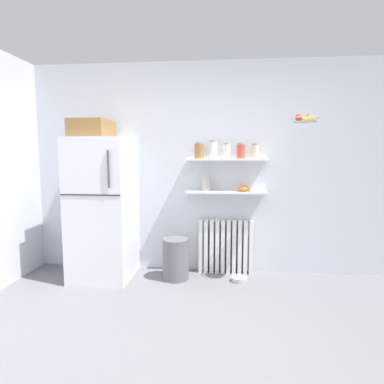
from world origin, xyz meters
TOP-DOWN VIEW (x-y plane):
  - ground_plane at (0.00, 0.50)m, footprint 7.04×7.04m
  - back_wall at (0.00, 2.05)m, footprint 7.04×0.10m
  - refrigerator at (-1.22, 1.64)m, footprint 0.68×0.75m
  - radiator at (0.25, 1.92)m, footprint 0.67×0.12m
  - wall_shelf_lower at (0.25, 1.89)m, footprint 0.97×0.22m
  - wall_shelf_upper at (0.25, 1.89)m, footprint 0.97×0.22m
  - storage_jar_0 at (-0.09, 1.89)m, footprint 0.12×0.12m
  - storage_jar_1 at (0.08, 1.89)m, footprint 0.10×0.10m
  - storage_jar_2 at (0.25, 1.89)m, footprint 0.09×0.09m
  - storage_jar_3 at (0.41, 1.89)m, footprint 0.10×0.10m
  - storage_jar_4 at (0.58, 1.89)m, footprint 0.09×0.09m
  - vase at (0.01, 1.89)m, footprint 0.11×0.11m
  - shelf_bowl at (0.45, 1.89)m, footprint 0.15×0.15m
  - trash_bin at (-0.34, 1.65)m, footprint 0.31×0.31m
  - pet_food_bowl at (0.41, 1.64)m, footprint 0.19×0.19m
  - hanging_fruit_basket at (1.05, 1.52)m, footprint 0.29×0.29m

SIDE VIEW (x-z plane):
  - ground_plane at x=0.00m, z-range 0.00..0.00m
  - pet_food_bowl at x=0.41m, z-range 0.00..0.05m
  - trash_bin at x=-0.34m, z-range 0.00..0.49m
  - radiator at x=0.25m, z-range 0.00..0.66m
  - refrigerator at x=-1.22m, z-range -0.06..1.81m
  - wall_shelf_lower at x=0.25m, z-range 1.01..1.03m
  - shelf_bowl at x=0.45m, z-range 1.03..1.10m
  - vase at x=0.01m, z-range 1.03..1.22m
  - back_wall at x=0.00m, z-range 0.00..2.60m
  - wall_shelf_upper at x=0.25m, z-range 1.40..1.43m
  - storage_jar_4 at x=0.58m, z-range 1.43..1.60m
  - storage_jar_2 at x=0.25m, z-range 1.43..1.61m
  - storage_jar_3 at x=0.41m, z-range 1.43..1.61m
  - storage_jar_0 at x=-0.09m, z-range 1.43..1.62m
  - storage_jar_1 at x=0.08m, z-range 1.43..1.64m
  - hanging_fruit_basket at x=1.05m, z-range 1.81..1.89m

